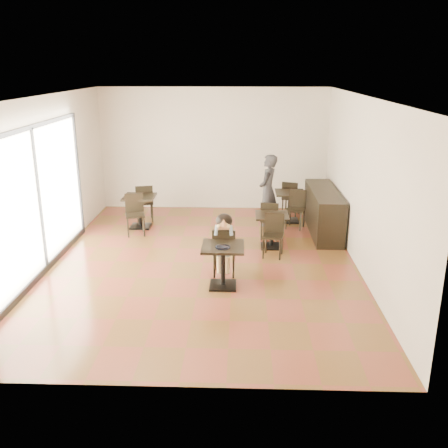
{
  "coord_description": "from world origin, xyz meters",
  "views": [
    {
      "loc": [
        0.75,
        -9.15,
        3.75
      ],
      "look_at": [
        0.44,
        -0.6,
        1.0
      ],
      "focal_mm": 40.0,
      "sensor_mm": 36.0,
      "label": 1
    }
  ],
  "objects_px": {
    "chair_mid_b": "(273,236)",
    "chair_left_b": "(135,215)",
    "child_table": "(223,266)",
    "cafe_table_back": "(290,207)",
    "chair_back_a": "(291,198)",
    "child_chair": "(224,251)",
    "cafe_table_mid": "(272,231)",
    "child": "(224,245)",
    "cafe_table_left": "(140,212)",
    "chair_mid_a": "(270,220)",
    "adult_patron": "(268,190)",
    "chair_left_a": "(144,202)",
    "chair_back_b": "(295,210)"
  },
  "relations": [
    {
      "from": "child_chair",
      "to": "chair_left_b",
      "type": "height_order",
      "value": "chair_left_b"
    },
    {
      "from": "chair_back_b",
      "to": "cafe_table_back",
      "type": "bearing_deg",
      "value": 118.26
    },
    {
      "from": "cafe_table_back",
      "to": "chair_left_a",
      "type": "height_order",
      "value": "chair_left_a"
    },
    {
      "from": "cafe_table_mid",
      "to": "chair_left_a",
      "type": "bearing_deg",
      "value": 149.4
    },
    {
      "from": "child_chair",
      "to": "chair_back_b",
      "type": "bearing_deg",
      "value": -119.53
    },
    {
      "from": "child_table",
      "to": "cafe_table_back",
      "type": "height_order",
      "value": "child_table"
    },
    {
      "from": "cafe_table_back",
      "to": "chair_mid_a",
      "type": "xyz_separation_m",
      "value": [
        -0.55,
        -1.33,
        0.06
      ]
    },
    {
      "from": "cafe_table_back",
      "to": "chair_mid_b",
      "type": "distance_m",
      "value": 2.49
    },
    {
      "from": "adult_patron",
      "to": "cafe_table_left",
      "type": "height_order",
      "value": "adult_patron"
    },
    {
      "from": "cafe_table_back",
      "to": "chair_left_a",
      "type": "distance_m",
      "value": 3.62
    },
    {
      "from": "chair_mid_a",
      "to": "chair_left_a",
      "type": "bearing_deg",
      "value": -11.16
    },
    {
      "from": "adult_patron",
      "to": "chair_left_a",
      "type": "xyz_separation_m",
      "value": [
        -3.05,
        0.24,
        -0.4
      ]
    },
    {
      "from": "cafe_table_mid",
      "to": "chair_mid_a",
      "type": "height_order",
      "value": "chair_mid_a"
    },
    {
      "from": "cafe_table_back",
      "to": "chair_left_a",
      "type": "xyz_separation_m",
      "value": [
        -3.62,
        -0.06,
        0.09
      ]
    },
    {
      "from": "chair_mid_b",
      "to": "chair_back_a",
      "type": "bearing_deg",
      "value": 89.21
    },
    {
      "from": "child_table",
      "to": "cafe_table_mid",
      "type": "height_order",
      "value": "child_table"
    },
    {
      "from": "child_table",
      "to": "child",
      "type": "relative_size",
      "value": 0.66
    },
    {
      "from": "chair_mid_b",
      "to": "chair_back_b",
      "type": "relative_size",
      "value": 0.97
    },
    {
      "from": "child_table",
      "to": "adult_patron",
      "type": "relative_size",
      "value": 0.45
    },
    {
      "from": "child",
      "to": "chair_back_b",
      "type": "height_order",
      "value": "child"
    },
    {
      "from": "child_table",
      "to": "cafe_table_mid",
      "type": "distance_m",
      "value": 2.25
    },
    {
      "from": "chair_mid_a",
      "to": "chair_back_a",
      "type": "relative_size",
      "value": 0.97
    },
    {
      "from": "child_table",
      "to": "chair_mid_b",
      "type": "distance_m",
      "value": 1.77
    },
    {
      "from": "child_table",
      "to": "chair_mid_b",
      "type": "xyz_separation_m",
      "value": [
        0.96,
        1.48,
        0.05
      ]
    },
    {
      "from": "cafe_table_left",
      "to": "chair_left_b",
      "type": "xyz_separation_m",
      "value": [
        0.0,
        -0.55,
        0.08
      ]
    },
    {
      "from": "child_table",
      "to": "child_chair",
      "type": "bearing_deg",
      "value": 90.0
    },
    {
      "from": "adult_patron",
      "to": "cafe_table_left",
      "type": "distance_m",
      "value": 3.11
    },
    {
      "from": "child",
      "to": "chair_left_a",
      "type": "bearing_deg",
      "value": 122.62
    },
    {
      "from": "child_chair",
      "to": "cafe_table_mid",
      "type": "xyz_separation_m",
      "value": [
        0.96,
        1.48,
        -0.1
      ]
    },
    {
      "from": "cafe_table_mid",
      "to": "chair_mid_b",
      "type": "height_order",
      "value": "chair_mid_b"
    },
    {
      "from": "child_table",
      "to": "child_chair",
      "type": "height_order",
      "value": "child_chair"
    },
    {
      "from": "adult_patron",
      "to": "chair_mid_b",
      "type": "height_order",
      "value": "adult_patron"
    },
    {
      "from": "child_chair",
      "to": "chair_left_b",
      "type": "bearing_deg",
      "value": -46.17
    },
    {
      "from": "chair_mid_a",
      "to": "cafe_table_mid",
      "type": "bearing_deg",
      "value": 101.24
    },
    {
      "from": "child_chair",
      "to": "chair_mid_a",
      "type": "distance_m",
      "value": 2.25
    },
    {
      "from": "chair_mid_b",
      "to": "chair_left_b",
      "type": "height_order",
      "value": "chair_left_b"
    },
    {
      "from": "cafe_table_left",
      "to": "chair_mid_a",
      "type": "xyz_separation_m",
      "value": [
        3.07,
        -0.71,
        0.05
      ]
    },
    {
      "from": "cafe_table_back",
      "to": "chair_mid_a",
      "type": "bearing_deg",
      "value": -112.45
    },
    {
      "from": "chair_mid_b",
      "to": "chair_left_b",
      "type": "distance_m",
      "value": 3.32
    },
    {
      "from": "child_table",
      "to": "child",
      "type": "xyz_separation_m",
      "value": [
        0.0,
        0.55,
        0.2
      ]
    },
    {
      "from": "adult_patron",
      "to": "chair_back_a",
      "type": "xyz_separation_m",
      "value": [
        0.65,
        0.85,
        -0.41
      ]
    },
    {
      "from": "child_table",
      "to": "child",
      "type": "bearing_deg",
      "value": 90.0
    },
    {
      "from": "child",
      "to": "cafe_table_left",
      "type": "distance_m",
      "value": 3.47
    },
    {
      "from": "child",
      "to": "chair_left_b",
      "type": "xyz_separation_m",
      "value": [
        -2.11,
        2.2,
        -0.12
      ]
    },
    {
      "from": "child",
      "to": "cafe_table_mid",
      "type": "relative_size",
      "value": 1.6
    },
    {
      "from": "cafe_table_mid",
      "to": "chair_back_a",
      "type": "height_order",
      "value": "chair_back_a"
    },
    {
      "from": "child_chair",
      "to": "chair_back_a",
      "type": "xyz_separation_m",
      "value": [
        1.59,
        3.91,
        -0.01
      ]
    },
    {
      "from": "chair_back_a",
      "to": "cafe_table_mid",
      "type": "bearing_deg",
      "value": 94.73
    },
    {
      "from": "child_table",
      "to": "adult_patron",
      "type": "distance_m",
      "value": 3.76
    },
    {
      "from": "chair_left_b",
      "to": "chair_left_a",
      "type": "bearing_deg",
      "value": 75.47
    }
  ]
}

